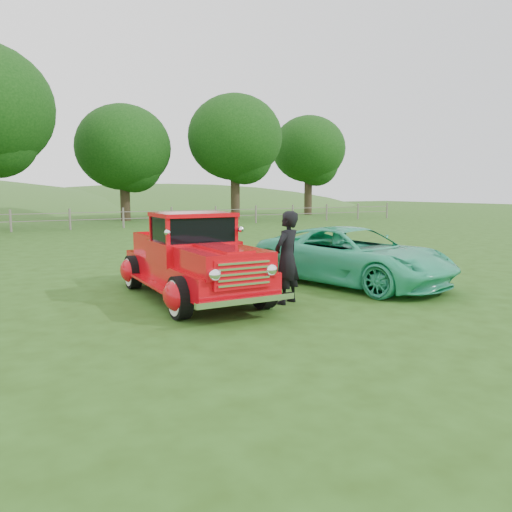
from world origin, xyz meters
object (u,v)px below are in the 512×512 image
teal_sedan (352,256)px  man (287,258)px  tree_mid_east (235,138)px  red_pickup (192,260)px  tree_far_east (309,149)px  tree_near_east (123,148)px

teal_sedan → man: man is taller
tree_mid_east → red_pickup: bearing=-118.9°
man → tree_far_east: bearing=-151.7°
tree_near_east → red_pickup: bearing=-102.1°
red_pickup → man: bearing=-43.1°
tree_mid_east → teal_sedan: size_ratio=1.93×
tree_near_east → tree_mid_east: 8.30m
tree_mid_east → man: 29.62m
red_pickup → teal_sedan: 3.92m
tree_near_east → tree_far_east: tree_far_east is taller
tree_near_east → tree_far_east: size_ratio=0.94×
teal_sedan → red_pickup: bearing=159.7°
red_pickup → man: 1.99m
man → teal_sedan: bearing=175.3°
man → tree_mid_east: bearing=-140.8°
tree_mid_east → man: size_ratio=5.16×
tree_mid_east → tree_far_east: 9.49m
tree_far_east → man: (-21.38, -29.39, -4.95)m
tree_mid_east → tree_far_east: bearing=18.4°
tree_far_east → teal_sedan: size_ratio=1.81×
tree_near_east → teal_sedan: tree_near_east is taller
tree_mid_east → tree_far_east: tree_mid_east is taller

